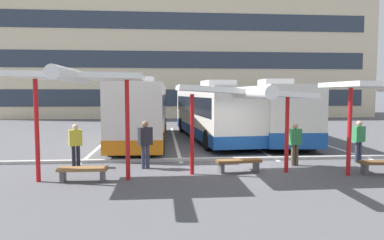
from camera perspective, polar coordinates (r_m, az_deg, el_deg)
ground_plane at (r=13.65m, az=6.80°, el=-7.30°), size 160.00×160.00×0.00m
terminal_building at (r=44.12m, az=-1.29°, el=11.39°), size 42.59×11.54×18.99m
coach_bus_0 at (r=20.23m, az=-7.87°, el=1.29°), size 2.73×12.29×3.57m
coach_bus_1 at (r=21.09m, az=3.19°, el=1.26°), size 3.63×11.67×3.44m
coach_bus_2 at (r=21.93m, az=12.20°, el=1.34°), size 3.45×12.12×3.52m
lane_stripe_0 at (r=21.16m, az=-13.59°, el=-3.21°), size 0.16×14.00×0.01m
lane_stripe_1 at (r=20.93m, az=-2.80°, el=-3.17°), size 0.16×14.00×0.01m
lane_stripe_2 at (r=21.44m, az=7.85°, el=-3.03°), size 0.16×14.00×0.01m
lane_stripe_3 at (r=22.64m, az=17.68°, el=-2.80°), size 0.16×14.00×0.01m
waiting_shelter_0 at (r=11.23m, az=-17.66°, el=6.23°), size 3.76×4.22×3.42m
bench_0 at (r=11.61m, az=-17.18°, el=-7.88°), size 1.52×0.44×0.45m
waiting_shelter_1 at (r=11.84m, az=8.10°, el=4.23°), size 4.29×4.91×3.01m
bench_1 at (r=12.47m, az=7.57°, el=-6.87°), size 1.61×0.62×0.45m
platform_kerb at (r=14.62m, az=5.99°, el=-6.27°), size 44.00×0.24×0.12m
waiting_passenger_0 at (r=13.88m, az=-18.24°, el=-3.45°), size 0.51×0.37×1.60m
waiting_passenger_1 at (r=13.01m, az=-7.53°, el=-3.34°), size 0.54×0.45×1.74m
waiting_passenger_2 at (r=13.97m, az=16.26°, el=-3.30°), size 0.51×0.34×1.62m
waiting_passenger_3 at (r=15.49m, az=25.27°, el=-2.70°), size 0.52×0.36×1.66m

